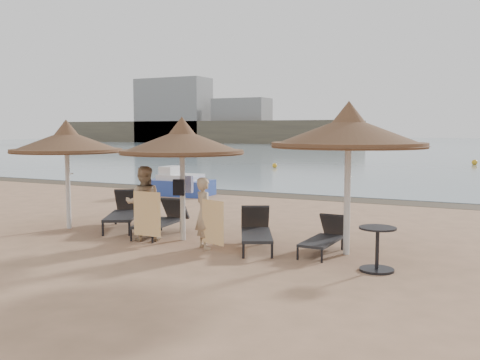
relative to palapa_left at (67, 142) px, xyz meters
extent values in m
plane|color=tan|center=(3.37, -0.52, -2.25)|extent=(160.00, 160.00, 0.00)
cube|color=slate|center=(3.37, 79.48, -2.24)|extent=(200.00, 140.00, 0.03)
cube|color=#473B2A|center=(3.37, 8.88, -2.25)|extent=(200.00, 1.60, 0.01)
cube|color=brown|center=(-41.63, 77.48, -0.25)|extent=(60.00, 10.00, 4.00)
cube|color=gray|center=(-46.63, 75.48, 3.75)|extent=(14.00, 6.00, 12.00)
cube|color=gray|center=(-32.63, 76.48, 1.75)|extent=(10.00, 5.00, 8.00)
cylinder|color=silver|center=(0.00, 0.00, -1.22)|extent=(0.12, 0.12, 2.06)
cone|color=brown|center=(0.00, 0.00, 0.03)|extent=(2.85, 2.85, 0.54)
cone|color=brown|center=(0.00, 0.00, 0.35)|extent=(0.69, 0.69, 0.44)
cylinder|color=brown|center=(0.00, 0.00, -0.23)|extent=(2.79, 2.79, 0.10)
cylinder|color=silver|center=(3.45, 0.08, -1.20)|extent=(0.12, 0.12, 2.09)
cone|color=brown|center=(3.45, 0.08, 0.06)|extent=(2.89, 2.89, 0.55)
cone|color=brown|center=(3.45, 0.08, 0.39)|extent=(0.70, 0.70, 0.45)
cylinder|color=brown|center=(3.45, 0.08, -0.20)|extent=(2.83, 2.83, 0.10)
cylinder|color=silver|center=(7.24, 0.38, -1.10)|extent=(0.13, 0.13, 2.30)
cone|color=brown|center=(7.24, 0.38, 0.29)|extent=(3.18, 3.18, 0.60)
cone|color=brown|center=(7.24, 0.38, 0.65)|extent=(0.77, 0.77, 0.49)
cylinder|color=brown|center=(7.24, 0.38, 0.01)|extent=(3.12, 3.12, 0.11)
cylinder|color=black|center=(1.46, -0.39, -2.09)|extent=(0.06, 0.06, 0.32)
cylinder|color=black|center=(2.02, -0.08, -2.09)|extent=(0.06, 0.06, 0.32)
cylinder|color=black|center=(0.70, 1.01, -2.09)|extent=(0.06, 0.06, 0.32)
cylinder|color=black|center=(1.26, 1.32, -2.09)|extent=(0.06, 0.06, 0.32)
cube|color=black|center=(1.33, 0.51, -1.90)|extent=(1.44, 1.84, 0.07)
cube|color=black|center=(0.85, 1.39, -1.62)|extent=(0.85, 0.76, 0.65)
cylinder|color=black|center=(2.46, -0.58, -2.11)|extent=(0.05, 0.05, 0.28)
cylinder|color=black|center=(3.02, -0.53, -2.11)|extent=(0.05, 0.05, 0.28)
cylinder|color=black|center=(2.32, 0.82, -2.11)|extent=(0.05, 0.05, 0.28)
cylinder|color=black|center=(2.88, 0.87, -2.11)|extent=(0.05, 0.05, 0.28)
cube|color=black|center=(2.67, 0.20, -1.94)|extent=(0.77, 1.56, 0.06)
cube|color=black|center=(2.58, 1.08, -1.70)|extent=(0.66, 0.48, 0.57)
cylinder|color=black|center=(5.49, -0.89, -2.11)|extent=(0.05, 0.05, 0.29)
cylinder|color=black|center=(6.01, -0.63, -2.11)|extent=(0.05, 0.05, 0.29)
cylinder|color=black|center=(4.85, 0.39, -2.11)|extent=(0.05, 0.05, 0.29)
cylinder|color=black|center=(5.36, 0.65, -2.11)|extent=(0.05, 0.05, 0.29)
cube|color=black|center=(5.41, -0.08, -1.93)|extent=(1.26, 1.66, 0.06)
cube|color=black|center=(5.00, 0.73, -1.69)|extent=(0.76, 0.67, 0.58)
cylinder|color=black|center=(6.51, -0.52, -2.12)|extent=(0.05, 0.05, 0.25)
cylinder|color=black|center=(7.01, -0.54, -2.12)|extent=(0.05, 0.05, 0.25)
cylinder|color=black|center=(6.56, 0.74, -2.12)|extent=(0.05, 0.05, 0.25)
cylinder|color=black|center=(7.06, 0.72, -2.12)|extent=(0.05, 0.05, 0.25)
cube|color=black|center=(6.79, 0.14, -1.97)|extent=(0.61, 1.37, 0.05)
cube|color=black|center=(6.82, 0.93, -1.76)|extent=(0.57, 0.40, 0.51)
cylinder|color=black|center=(8.09, -0.66, -2.23)|extent=(0.63, 0.63, 0.04)
cylinder|color=black|center=(8.09, -0.66, -1.85)|extent=(0.07, 0.07, 0.76)
cylinder|color=black|center=(8.09, -0.66, -1.46)|extent=(0.67, 0.67, 0.03)
imported|color=tan|center=(2.65, -0.34, -1.25)|extent=(1.10, 0.97, 2.01)
imported|color=tan|center=(4.35, -0.47, -1.35)|extent=(0.98, 0.93, 1.80)
cube|color=orange|center=(3.00, -0.69, -1.56)|extent=(0.72, 0.04, 1.00)
cube|color=orange|center=(4.70, -0.72, -1.61)|extent=(0.64, 0.23, 0.93)
cube|color=white|center=(3.45, 0.26, -0.96)|extent=(0.31, 0.10, 0.39)
cube|color=black|center=(3.45, -0.08, -1.00)|extent=(0.27, 0.17, 0.37)
cube|color=#28429C|center=(-1.21, 7.26, -1.95)|extent=(2.44, 1.49, 0.60)
cube|color=silver|center=(-1.21, 7.26, -1.57)|extent=(1.56, 1.25, 0.27)
cube|color=silver|center=(-1.65, 7.25, -1.32)|extent=(0.58, 1.00, 0.38)
sphere|color=gold|center=(-3.51, 22.27, -2.09)|extent=(0.32, 0.32, 0.32)
sphere|color=gold|center=(8.20, 31.19, -2.05)|extent=(0.40, 0.40, 0.40)
camera|label=1|loc=(10.10, -10.33, 0.34)|focal=40.00mm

